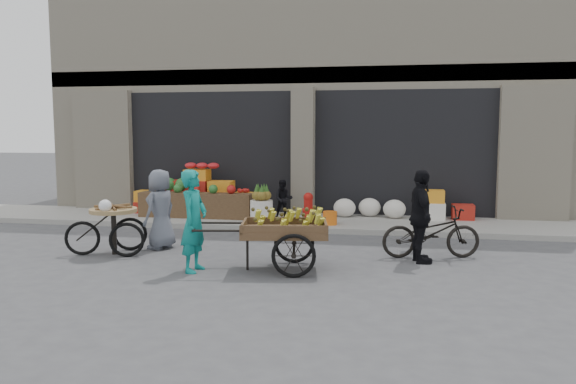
% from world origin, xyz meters
% --- Properties ---
extents(ground, '(80.00, 80.00, 0.00)m').
position_xyz_m(ground, '(0.00, 0.00, 0.00)').
color(ground, '#424244').
rests_on(ground, ground).
extents(sidewalk, '(18.00, 2.20, 0.12)m').
position_xyz_m(sidewalk, '(0.00, 4.10, 0.06)').
color(sidewalk, gray).
rests_on(sidewalk, ground).
extents(building, '(14.00, 6.45, 7.00)m').
position_xyz_m(building, '(0.00, 8.03, 3.37)').
color(building, beige).
rests_on(building, ground).
extents(fruit_display, '(3.10, 1.12, 1.24)m').
position_xyz_m(fruit_display, '(-2.48, 4.38, 0.67)').
color(fruit_display, '#A82117').
rests_on(fruit_display, sidewalk).
extents(pineapple_bin, '(0.52, 0.52, 0.50)m').
position_xyz_m(pineapple_bin, '(-0.75, 3.60, 0.37)').
color(pineapple_bin, silver).
rests_on(pineapple_bin, sidewalk).
extents(fire_hydrant, '(0.22, 0.22, 0.71)m').
position_xyz_m(fire_hydrant, '(0.35, 3.55, 0.50)').
color(fire_hydrant, '#A5140F').
rests_on(fire_hydrant, sidewalk).
extents(orange_bucket, '(0.32, 0.32, 0.30)m').
position_xyz_m(orange_bucket, '(0.85, 3.50, 0.27)').
color(orange_bucket, orange).
rests_on(orange_bucket, sidewalk).
extents(right_bay_goods, '(3.35, 0.60, 0.70)m').
position_xyz_m(right_bay_goods, '(2.61, 4.70, 0.41)').
color(right_bay_goods, silver).
rests_on(right_bay_goods, sidewalk).
extents(seated_person, '(0.51, 0.43, 0.93)m').
position_xyz_m(seated_person, '(-0.35, 4.20, 0.58)').
color(seated_person, black).
rests_on(seated_person, sidewalk).
extents(banana_cart, '(2.42, 1.29, 0.96)m').
position_xyz_m(banana_cart, '(0.49, -0.25, 0.70)').
color(banana_cart, brown).
rests_on(banana_cart, ground).
extents(vendor_woman, '(0.44, 0.62, 1.62)m').
position_xyz_m(vendor_woman, '(-0.86, -0.58, 0.81)').
color(vendor_woman, '#107F78').
rests_on(vendor_woman, ground).
extents(tricycle_cart, '(1.45, 1.08, 0.95)m').
position_xyz_m(tricycle_cart, '(-2.72, 0.32, 0.57)').
color(tricycle_cart, '#9E7F51').
rests_on(tricycle_cart, ground).
extents(vendor_grey, '(0.67, 0.84, 1.51)m').
position_xyz_m(vendor_grey, '(-2.08, 0.95, 0.75)').
color(vendor_grey, slate).
rests_on(vendor_grey, ground).
extents(bicycle, '(1.80, 0.95, 0.90)m').
position_xyz_m(bicycle, '(2.90, 1.08, 0.45)').
color(bicycle, black).
rests_on(bicycle, ground).
extents(cyclist, '(0.57, 0.99, 1.59)m').
position_xyz_m(cyclist, '(2.70, 0.68, 0.79)').
color(cyclist, black).
rests_on(cyclist, ground).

